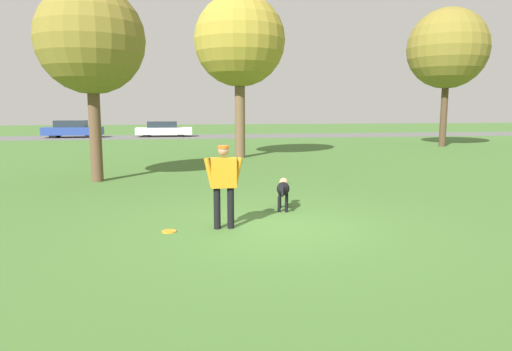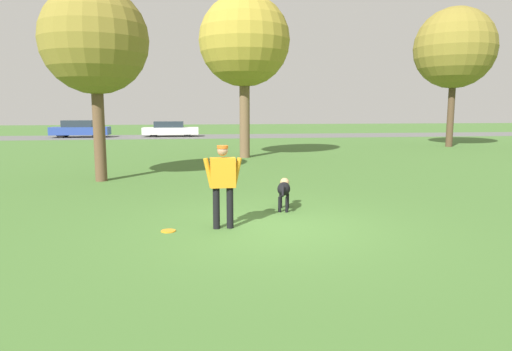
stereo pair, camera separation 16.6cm
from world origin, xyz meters
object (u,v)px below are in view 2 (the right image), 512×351
(dog, at_px, (284,189))
(tree_near_left, at_px, (95,41))
(person, at_px, (223,180))
(tree_mid_center, at_px, (244,41))
(parked_car_white, at_px, (170,129))
(parked_car_blue, at_px, (80,129))
(tree_far_right, at_px, (455,48))
(frisbee, at_px, (168,231))

(dog, distance_m, tree_near_left, 7.89)
(person, height_order, tree_mid_center, tree_mid_center)
(dog, bearing_deg, parked_car_white, 21.61)
(dog, bearing_deg, parked_car_blue, 35.07)
(person, distance_m, tree_mid_center, 13.57)
(tree_mid_center, bearing_deg, parked_car_blue, 123.40)
(parked_car_white, bearing_deg, dog, -81.42)
(person, relative_size, tree_far_right, 0.19)
(dog, relative_size, parked_car_blue, 0.25)
(frisbee, relative_size, tree_far_right, 0.03)
(person, distance_m, tree_near_left, 7.93)
(person, bearing_deg, frisbee, -176.64)
(frisbee, height_order, tree_far_right, tree_far_right)
(person, relative_size, dog, 1.42)
(tree_mid_center, distance_m, parked_car_blue, 20.94)
(frisbee, xyz_separation_m, parked_car_white, (-1.17, 29.84, 0.61))
(parked_car_white, bearing_deg, person, -84.58)
(person, distance_m, dog, 2.11)
(tree_mid_center, xyz_separation_m, parked_car_white, (-4.13, 17.05, -4.66))
(dog, bearing_deg, frisbee, 135.61)
(frisbee, relative_size, tree_near_left, 0.05)
(person, bearing_deg, parked_car_blue, 106.10)
(frisbee, relative_size, parked_car_white, 0.06)
(parked_car_blue, height_order, parked_car_white, parked_car_blue)
(tree_mid_center, distance_m, parked_car_white, 18.15)
(dog, distance_m, tree_far_right, 21.32)
(tree_near_left, bearing_deg, tree_mid_center, 50.11)
(tree_mid_center, xyz_separation_m, tree_near_left, (-5.32, -6.37, -1.00))
(person, relative_size, tree_mid_center, 0.21)
(person, xyz_separation_m, tree_near_left, (-3.39, 6.34, 3.34))
(tree_near_left, bearing_deg, person, -61.84)
(tree_near_left, height_order, parked_car_white, tree_near_left)
(person, height_order, parked_car_white, person)
(parked_car_white, bearing_deg, tree_mid_center, -75.19)
(person, relative_size, tree_near_left, 0.27)
(tree_near_left, height_order, tree_far_right, tree_far_right)
(tree_mid_center, height_order, parked_car_white, tree_mid_center)
(tree_near_left, relative_size, tree_far_right, 0.73)
(person, xyz_separation_m, dog, (1.47, 1.44, -0.47))
(tree_near_left, distance_m, tree_far_right, 21.29)
(tree_mid_center, distance_m, tree_near_left, 8.36)
(person, bearing_deg, tree_near_left, 116.88)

